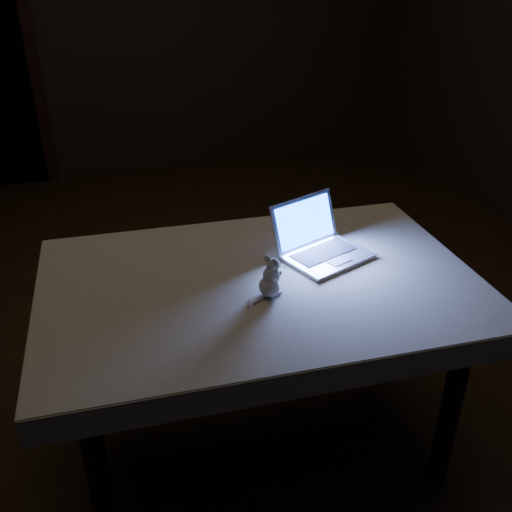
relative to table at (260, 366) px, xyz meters
name	(u,v)px	position (x,y,z in m)	size (l,w,h in m)	color
floor	(219,344)	(0.02, 0.60, -0.35)	(5.00, 5.00, 0.00)	black
table	(260,366)	(0.00, 0.00, 0.00)	(1.29, 0.83, 0.69)	black
tablecloth	(277,289)	(0.05, -0.01, 0.31)	(1.37, 0.91, 0.08)	beige
laptop	(329,234)	(0.26, 0.05, 0.44)	(0.27, 0.24, 0.18)	silver
plush_mouse	(269,277)	(-0.01, -0.10, 0.41)	(0.09, 0.09, 0.13)	silver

